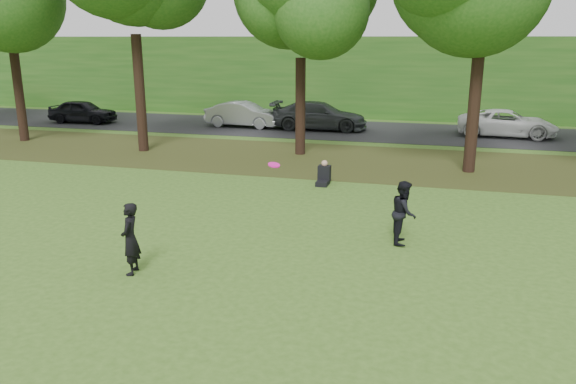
% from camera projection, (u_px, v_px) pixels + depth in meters
% --- Properties ---
extents(ground, '(120.00, 120.00, 0.00)m').
position_uv_depth(ground, '(279.00, 300.00, 10.90)').
color(ground, '#38591B').
rests_on(ground, ground).
extents(leaf_litter, '(60.00, 7.00, 0.01)m').
position_uv_depth(leaf_litter, '(366.00, 162.00, 23.00)').
color(leaf_litter, '#3D3515').
rests_on(leaf_litter, ground).
extents(street, '(70.00, 7.00, 0.02)m').
position_uv_depth(street, '(385.00, 131.00, 30.45)').
color(street, black).
rests_on(street, ground).
extents(far_hedge, '(70.00, 3.00, 5.00)m').
position_uv_depth(far_hedge, '(396.00, 77.00, 35.37)').
color(far_hedge, '#205117').
rests_on(far_hedge, ground).
extents(player_left, '(0.50, 0.65, 1.58)m').
position_uv_depth(player_left, '(130.00, 239.00, 11.95)').
color(player_left, black).
rests_on(player_left, ground).
extents(player_right, '(0.62, 0.79, 1.58)m').
position_uv_depth(player_right, '(404.00, 212.00, 13.76)').
color(player_right, black).
rests_on(player_right, ground).
extents(parked_cars, '(35.87, 3.55, 1.52)m').
position_uv_depth(parked_cars, '(356.00, 118.00, 30.23)').
color(parked_cars, black).
rests_on(parked_cars, street).
extents(frisbee, '(0.33, 0.34, 0.11)m').
position_uv_depth(frisbee, '(274.00, 165.00, 12.39)').
color(frisbee, '#F3149C').
rests_on(frisbee, ground).
extents(seated_person, '(0.42, 0.73, 0.83)m').
position_uv_depth(seated_person, '(324.00, 175.00, 19.48)').
color(seated_person, black).
rests_on(seated_person, ground).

